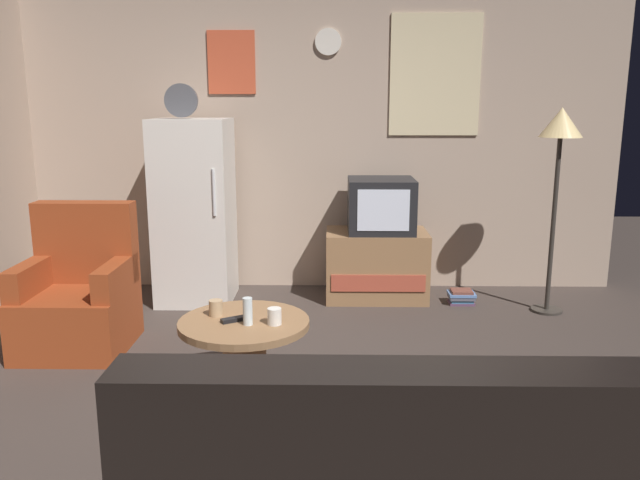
{
  "coord_description": "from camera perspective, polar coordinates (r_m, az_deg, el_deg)",
  "views": [
    {
      "loc": [
        0.1,
        -3.11,
        1.63
      ],
      "look_at": [
        0.04,
        0.9,
        0.75
      ],
      "focal_mm": 35.44,
      "sensor_mm": 36.0,
      "label": 1
    }
  ],
  "objects": [
    {
      "name": "crt_tv",
      "position": [
        5.24,
        5.53,
        3.14
      ],
      "size": [
        0.54,
        0.51,
        0.44
      ],
      "color": "black",
      "rests_on": "tv_stand"
    },
    {
      "name": "armchair",
      "position": [
        4.56,
        -20.94,
        -4.91
      ],
      "size": [
        0.68,
        0.68,
        0.96
      ],
      "color": "maroon",
      "rests_on": "ground_plane"
    },
    {
      "name": "mug_ceramic_tan",
      "position": [
        3.59,
        -9.39,
        -6.08
      ],
      "size": [
        0.08,
        0.08,
        0.09
      ],
      "primitive_type": "cylinder",
      "color": "tan",
      "rests_on": "coffee_table"
    },
    {
      "name": "wall_with_art",
      "position": [
        5.56,
        -0.05,
        10.04
      ],
      "size": [
        5.2,
        0.12,
        2.8
      ],
      "color": "tan",
      "rests_on": "ground_plane"
    },
    {
      "name": "wine_glass",
      "position": [
        3.41,
        -6.55,
        -6.42
      ],
      "size": [
        0.05,
        0.05,
        0.15
      ],
      "primitive_type": "cylinder",
      "color": "silver",
      "rests_on": "coffee_table"
    },
    {
      "name": "coffee_table",
      "position": [
        3.59,
        -6.8,
        -10.65
      ],
      "size": [
        0.72,
        0.72,
        0.46
      ],
      "color": "#8E6642",
      "rests_on": "ground_plane"
    },
    {
      "name": "ground_plane",
      "position": [
        3.51,
        -0.89,
        -15.28
      ],
      "size": [
        12.0,
        12.0,
        0.0
      ],
      "primitive_type": "plane",
      "color": "#3D332D"
    },
    {
      "name": "remote_control",
      "position": [
        3.49,
        -7.73,
        -7.11
      ],
      "size": [
        0.15,
        0.11,
        0.02
      ],
      "primitive_type": "cube",
      "rotation": [
        0.0,
        0.0,
        0.54
      ],
      "color": "black",
      "rests_on": "coffee_table"
    },
    {
      "name": "tv_stand",
      "position": [
        5.34,
        5.1,
        -2.24
      ],
      "size": [
        0.84,
        0.53,
        0.57
      ],
      "color": "#8E6642",
      "rests_on": "ground_plane"
    },
    {
      "name": "book_stack",
      "position": [
        5.35,
        12.64,
        -5.02
      ],
      "size": [
        0.22,
        0.17,
        0.12
      ],
      "color": "#5D3C58",
      "rests_on": "ground_plane"
    },
    {
      "name": "mug_ceramic_white",
      "position": [
        3.42,
        -4.13,
        -6.89
      ],
      "size": [
        0.08,
        0.08,
        0.09
      ],
      "primitive_type": "cylinder",
      "color": "silver",
      "rests_on": "coffee_table"
    },
    {
      "name": "standing_lamp",
      "position": [
        5.12,
        20.86,
        8.53
      ],
      "size": [
        0.32,
        0.32,
        1.59
      ],
      "color": "#332D28",
      "rests_on": "ground_plane"
    },
    {
      "name": "fridge",
      "position": [
        5.28,
        -11.26,
        2.58
      ],
      "size": [
        0.6,
        0.62,
        1.77
      ],
      "color": "silver",
      "rests_on": "ground_plane"
    }
  ]
}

